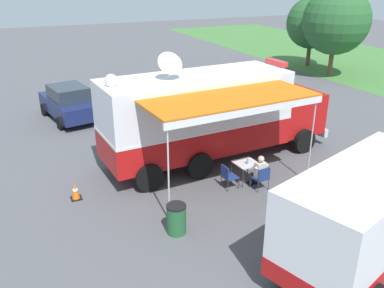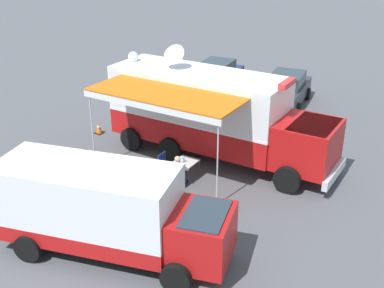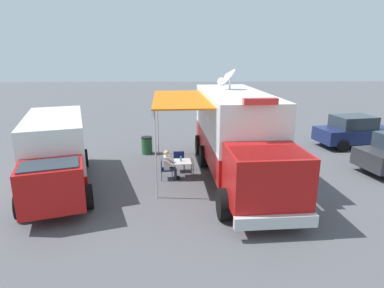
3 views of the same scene
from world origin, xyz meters
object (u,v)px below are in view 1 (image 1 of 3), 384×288
object	(u,v)px
command_truck	(213,113)
car_far_corner	(69,103)
water_bottle	(248,161)
traffic_cone	(75,191)
folding_chair_at_table	(262,177)
trash_bin	(176,219)
seated_responder	(259,171)
support_truck	(374,210)
folding_table	(246,164)
car_behind_truck	(148,93)
folding_chair_beside_table	(228,175)

from	to	relation	value
command_truck	car_far_corner	distance (m)	8.70
water_bottle	traffic_cone	xyz separation A→B (m)	(-1.33, -5.79, -0.55)
folding_chair_at_table	trash_bin	xyz separation A→B (m)	(1.14, -3.63, -0.06)
folding_chair_at_table	seated_responder	distance (m)	0.23
support_truck	folding_table	bearing A→B (deg)	-171.64
water_bottle	car_far_corner	bearing A→B (deg)	-154.30
folding_table	support_truck	world-z (taller)	support_truck
water_bottle	car_far_corner	size ratio (longest dim) A/B	0.05
seated_responder	car_behind_truck	size ratio (longest dim) A/B	0.28
trash_bin	support_truck	size ratio (longest dim) A/B	0.13
folding_chair_beside_table	seated_responder	size ratio (longest dim) A/B	0.70
traffic_cone	water_bottle	bearing A→B (deg)	77.04
command_truck	car_far_corner	bearing A→B (deg)	-148.77
command_truck	support_truck	world-z (taller)	command_truck
folding_chair_beside_table	traffic_cone	xyz separation A→B (m)	(-1.43, -4.96, -0.23)
command_truck	car_behind_truck	size ratio (longest dim) A/B	2.15
support_truck	car_behind_truck	bearing A→B (deg)	-175.50
folding_table	water_bottle	xyz separation A→B (m)	(0.11, -0.01, 0.16)
command_truck	folding_chair_beside_table	size ratio (longest dim) A/B	11.07
folding_chair_at_table	seated_responder	size ratio (longest dim) A/B	0.70
traffic_cone	car_behind_truck	size ratio (longest dim) A/B	0.13
trash_bin	folding_chair_beside_table	bearing A→B (deg)	123.39
folding_chair_at_table	trash_bin	size ratio (longest dim) A/B	0.96
car_far_corner	folding_chair_beside_table	bearing A→B (deg)	21.37
folding_chair_beside_table	car_far_corner	bearing A→B (deg)	-158.63
trash_bin	traffic_cone	distance (m)	3.93
folding_chair_beside_table	car_behind_truck	distance (m)	9.95
command_truck	folding_table	xyz separation A→B (m)	(2.21, 0.21, -1.27)
folding_chair_beside_table	folding_table	bearing A→B (deg)	103.72
folding_chair_at_table	traffic_cone	size ratio (longest dim) A/B	1.50
trash_bin	car_behind_truck	xyz separation A→B (m)	(-11.66, 3.05, 0.42)
support_truck	car_far_corner	bearing A→B (deg)	-159.59
water_bottle	folding_chair_at_table	distance (m)	0.78
seated_responder	trash_bin	world-z (taller)	seated_responder
command_truck	folding_chair_beside_table	bearing A→B (deg)	-14.79
seated_responder	water_bottle	bearing A→B (deg)	-162.97
folding_table	traffic_cone	distance (m)	5.95
water_bottle	folding_chair_beside_table	distance (m)	0.90
trash_bin	car_far_corner	bearing A→B (deg)	-174.01
traffic_cone	support_truck	bearing A→B (deg)	46.62
traffic_cone	folding_chair_beside_table	bearing A→B (deg)	73.94
command_truck	car_far_corner	xyz separation A→B (m)	(-7.38, -4.47, -1.06)
folding_chair_at_table	seated_responder	xyz separation A→B (m)	(-0.19, -0.01, 0.14)
car_behind_truck	support_truck	bearing A→B (deg)	4.50
car_behind_truck	trash_bin	bearing A→B (deg)	-14.65
folding_chair_at_table	support_truck	world-z (taller)	support_truck
folding_chair_beside_table	car_behind_truck	size ratio (longest dim) A/B	0.19
traffic_cone	car_behind_truck	world-z (taller)	car_behind_truck
folding_table	support_truck	xyz separation A→B (m)	(4.95, 0.73, 0.71)
folding_table	seated_responder	world-z (taller)	seated_responder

